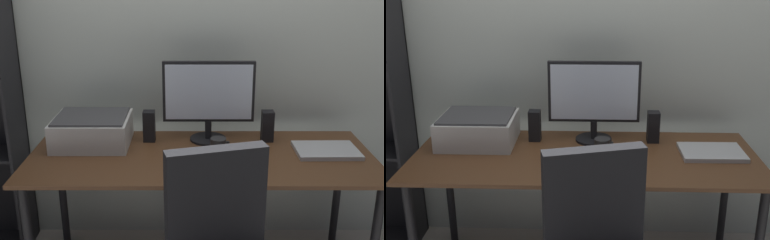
{
  "view_description": "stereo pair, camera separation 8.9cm",
  "coord_description": "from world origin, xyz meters",
  "views": [
    {
      "loc": [
        -0.05,
        -2.18,
        1.67
      ],
      "look_at": [
        -0.04,
        0.03,
        0.92
      ],
      "focal_mm": 43.11,
      "sensor_mm": 36.0,
      "label": 1
    },
    {
      "loc": [
        0.04,
        -2.18,
        1.67
      ],
      "look_at": [
        -0.04,
        0.03,
        0.92
      ],
      "focal_mm": 43.11,
      "sensor_mm": 36.0,
      "label": 2
    }
  ],
  "objects": [
    {
      "name": "laptop",
      "position": [
        0.65,
        0.03,
        0.75
      ],
      "size": [
        0.32,
        0.23,
        0.02
      ],
      "primitive_type": "cube",
      "rotation": [
        0.0,
        0.0,
        0.01
      ],
      "color": "#B7BABC",
      "rests_on": "desk"
    },
    {
      "name": "back_wall",
      "position": [
        0.0,
        0.52,
        1.3
      ],
      "size": [
        6.4,
        0.1,
        2.6
      ],
      "primitive_type": "cube",
      "color": "beige",
      "rests_on": "ground"
    },
    {
      "name": "speaker_left",
      "position": [
        -0.28,
        0.2,
        0.82
      ],
      "size": [
        0.06,
        0.07,
        0.17
      ],
      "primitive_type": "cube",
      "color": "black",
      "rests_on": "desk"
    },
    {
      "name": "desk",
      "position": [
        0.0,
        0.0,
        0.66
      ],
      "size": [
        1.77,
        0.7,
        0.74
      ],
      "color": "#56351E",
      "rests_on": "ground"
    },
    {
      "name": "monitor",
      "position": [
        0.04,
        0.21,
        0.99
      ],
      "size": [
        0.5,
        0.2,
        0.44
      ],
      "color": "black",
      "rests_on": "desk"
    },
    {
      "name": "keyboard",
      "position": [
        0.0,
        -0.19,
        0.75
      ],
      "size": [
        0.29,
        0.12,
        0.02
      ],
      "primitive_type": "cube",
      "rotation": [
        0.0,
        0.0,
        -0.03
      ],
      "color": "silver",
      "rests_on": "desk"
    },
    {
      "name": "speaker_right",
      "position": [
        0.37,
        0.2,
        0.82
      ],
      "size": [
        0.06,
        0.07,
        0.17
      ],
      "primitive_type": "cube",
      "color": "black",
      "rests_on": "desk"
    },
    {
      "name": "coffee_mug",
      "position": [
        0.09,
        -0.02,
        0.79
      ],
      "size": [
        0.1,
        0.08,
        0.1
      ],
      "color": "black",
      "rests_on": "desk"
    },
    {
      "name": "mouse",
      "position": [
        0.21,
        -0.17,
        0.76
      ],
      "size": [
        0.07,
        0.1,
        0.03
      ],
      "primitive_type": "cube",
      "rotation": [
        0.0,
        0.0,
        0.11
      ],
      "color": "black",
      "rests_on": "desk"
    },
    {
      "name": "printer",
      "position": [
        -0.58,
        0.15,
        0.82
      ],
      "size": [
        0.4,
        0.34,
        0.16
      ],
      "color": "silver",
      "rests_on": "desk"
    }
  ]
}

